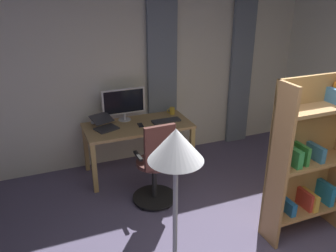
{
  "coord_description": "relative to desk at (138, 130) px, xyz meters",
  "views": [
    {
      "loc": [
        1.51,
        1.53,
        2.59
      ],
      "look_at": [
        0.0,
        -2.19,
        0.91
      ],
      "focal_mm": 37.1,
      "sensor_mm": 36.0,
      "label": 1
    }
  ],
  "objects": [
    {
      "name": "curtain_right_panel",
      "position": [
        -0.52,
        -0.39,
        0.62
      ],
      "size": [
        0.45,
        0.06,
        2.53
      ],
      "primitive_type": "cube",
      "color": "slate",
      "rests_on": "ground"
    },
    {
      "name": "bookshelf",
      "position": [
        -1.27,
        1.9,
        0.23
      ],
      "size": [
        0.9,
        0.3,
        1.76
      ],
      "color": "tan",
      "rests_on": "ground"
    },
    {
      "name": "office_chair",
      "position": [
        0.04,
        0.85,
        -0.14
      ],
      "size": [
        0.56,
        0.56,
        1.11
      ],
      "rotation": [
        0.0,
        0.0,
        3.17
      ],
      "color": "black",
      "rests_on": "ground"
    },
    {
      "name": "floor_lamp",
      "position": [
        0.59,
        2.71,
        0.91
      ],
      "size": [
        0.33,
        0.33,
        1.84
      ],
      "color": "black",
      "rests_on": "ground"
    },
    {
      "name": "laptop",
      "position": [
        0.46,
        -0.03,
        0.14
      ],
      "size": [
        0.38,
        0.4,
        0.17
      ],
      "rotation": [
        0.0,
        0.0,
        0.33
      ],
      "color": "#333338",
      "rests_on": "desk"
    },
    {
      "name": "desk",
      "position": [
        0.0,
        0.0,
        0.0
      ],
      "size": [
        1.48,
        0.71,
        0.74
      ],
      "color": "tan",
      "rests_on": "ground"
    },
    {
      "name": "computer_monitor",
      "position": [
        0.12,
        -0.24,
        0.36
      ],
      "size": [
        0.62,
        0.18,
        0.47
      ],
      "color": "silver",
      "rests_on": "desk"
    },
    {
      "name": "mug_tea",
      "position": [
        -0.6,
        -0.2,
        0.14
      ],
      "size": [
        0.13,
        0.08,
        0.1
      ],
      "color": "gold",
      "rests_on": "desk"
    },
    {
      "name": "curtain_left_panel",
      "position": [
        -1.9,
        -0.39,
        0.62
      ],
      "size": [
        0.38,
        0.06,
        2.53
      ],
      "primitive_type": "cube",
      "color": "slate",
      "rests_on": "ground"
    },
    {
      "name": "back_room_partition",
      "position": [
        -0.22,
        -0.5,
        0.75
      ],
      "size": [
        5.43,
        0.1,
        2.79
      ],
      "primitive_type": "cube",
      "color": "beige",
      "rests_on": "ground"
    },
    {
      "name": "computer_mouse",
      "position": [
        0.58,
        -0.25,
        0.11
      ],
      "size": [
        0.06,
        0.1,
        0.04
      ],
      "primitive_type": "ellipsoid",
      "color": "#B7BCC1",
      "rests_on": "desk"
    },
    {
      "name": "computer_keyboard",
      "position": [
        -0.41,
        0.05,
        0.1
      ],
      "size": [
        0.41,
        0.15,
        0.02
      ],
      "primitive_type": "cube",
      "color": "#333338",
      "rests_on": "desk"
    },
    {
      "name": "cell_phone_face_up",
      "position": [
        -0.02,
        0.05,
        0.1
      ],
      "size": [
        0.08,
        0.15,
        0.01
      ],
      "primitive_type": "cube",
      "rotation": [
        0.0,
        0.0,
        -0.1
      ],
      "color": "black",
      "rests_on": "desk"
    }
  ]
}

